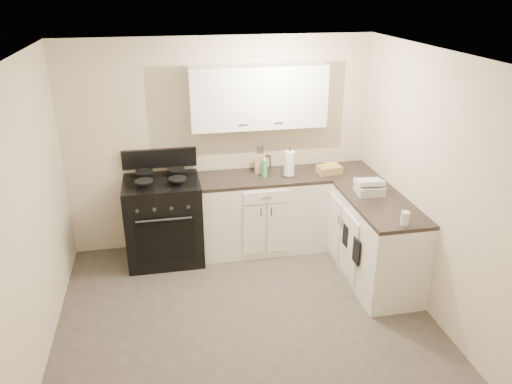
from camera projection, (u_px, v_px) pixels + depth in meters
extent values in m
plane|color=#473F38|center=(248.00, 326.00, 4.77)|extent=(3.60, 3.60, 0.00)
plane|color=white|center=(246.00, 59.00, 3.79)|extent=(3.60, 3.60, 0.00)
plane|color=beige|center=(221.00, 145.00, 5.91)|extent=(3.60, 0.00, 3.60)
plane|color=beige|center=(439.00, 192.00, 4.60)|extent=(0.00, 3.60, 3.60)
plane|color=beige|center=(25.00, 226.00, 3.96)|extent=(0.00, 3.60, 3.60)
plane|color=beige|center=(307.00, 347.00, 2.65)|extent=(3.60, 0.00, 3.60)
cube|color=white|center=(261.00, 214.00, 6.02)|extent=(1.55, 0.60, 0.90)
cube|color=white|center=(365.00, 230.00, 5.63)|extent=(0.60, 1.90, 0.90)
cube|color=black|center=(261.00, 178.00, 5.84)|extent=(1.55, 0.60, 0.04)
cube|color=black|center=(369.00, 192.00, 5.44)|extent=(0.60, 1.90, 0.04)
cube|color=white|center=(258.00, 97.00, 5.61)|extent=(1.55, 0.30, 0.70)
cube|color=black|center=(164.00, 222.00, 5.79)|extent=(0.85, 0.73, 1.03)
cube|color=tan|center=(260.00, 163.00, 5.88)|extent=(0.14, 0.13, 0.24)
cylinder|color=white|center=(289.00, 164.00, 5.79)|extent=(0.13, 0.13, 0.30)
cylinder|color=#44B155|center=(264.00, 168.00, 5.78)|extent=(0.08, 0.08, 0.21)
cube|color=black|center=(266.00, 162.00, 6.03)|extent=(0.13, 0.06, 0.16)
cube|color=tan|center=(329.00, 170.00, 5.90)|extent=(0.29, 0.21, 0.09)
cube|color=silver|center=(369.00, 189.00, 5.33)|extent=(0.30, 0.28, 0.10)
cylinder|color=silver|center=(405.00, 218.00, 4.64)|extent=(0.10, 0.10, 0.13)
cube|color=black|center=(356.00, 251.00, 5.06)|extent=(0.02, 0.16, 0.27)
cube|color=black|center=(346.00, 235.00, 5.34)|extent=(0.02, 0.14, 0.24)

